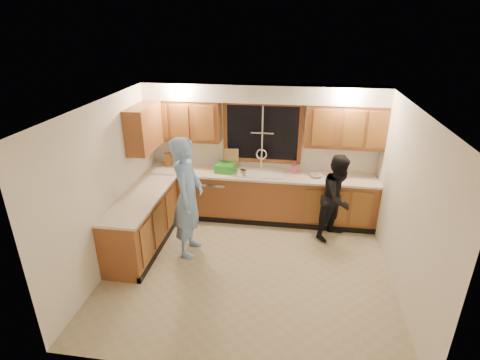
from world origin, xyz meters
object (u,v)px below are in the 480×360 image
at_px(dishwasher, 215,196).
at_px(stove, 128,242).
at_px(sink, 260,176).
at_px(bowl, 316,175).
at_px(man, 188,198).
at_px(dish_crate, 225,168).
at_px(soap_bottle, 294,167).
at_px(woman, 338,197).
at_px(knife_block, 168,159).

distance_m(dishwasher, stove, 2.04).
xyz_separation_m(sink, bowl, (1.01, -0.02, 0.08)).
xyz_separation_m(stove, man, (0.80, 0.54, 0.52)).
height_order(stove, dish_crate, dish_crate).
bearing_deg(dish_crate, soap_bottle, 6.01).
bearing_deg(stove, woman, 23.24).
xyz_separation_m(dish_crate, soap_bottle, (1.25, 0.13, 0.03)).
bearing_deg(soap_bottle, stove, -141.21).
bearing_deg(soap_bottle, man, -139.08).
bearing_deg(sink, dish_crate, -178.72).
xyz_separation_m(sink, woman, (1.37, -0.46, -0.11)).
relative_size(man, knife_block, 8.12).
relative_size(woman, bowl, 7.12).
distance_m(stove, soap_bottle, 3.15).
bearing_deg(woman, dish_crate, 117.96).
distance_m(man, bowl, 2.37).
bearing_deg(knife_block, dishwasher, -19.55).
relative_size(stove, bowl, 4.26).
xyz_separation_m(soap_bottle, bowl, (0.39, -0.14, -0.08)).
relative_size(knife_block, dish_crate, 0.72).
relative_size(woman, knife_block, 6.28).
height_order(man, soap_bottle, man).
distance_m(dishwasher, soap_bottle, 1.60).
relative_size(stove, knife_block, 3.76).
bearing_deg(stove, dishwasher, 62.31).
bearing_deg(knife_block, man, -70.65).
bearing_deg(man, stove, 123.47).
bearing_deg(sink, stove, -134.61).
distance_m(knife_block, bowl, 2.80).
height_order(man, dish_crate, man).
height_order(knife_block, bowl, knife_block).
relative_size(woman, dish_crate, 4.52).
distance_m(sink, dishwasher, 0.96).
relative_size(knife_block, soap_bottle, 1.13).
xyz_separation_m(sink, dishwasher, (-0.85, -0.01, -0.45)).
bearing_deg(dish_crate, man, -105.82).
bearing_deg(man, soap_bottle, -49.71).
relative_size(dishwasher, woman, 0.55).
bearing_deg(dishwasher, knife_block, 169.93).
bearing_deg(dish_crate, dishwasher, -179.90).
bearing_deg(sink, bowl, -1.09).
bearing_deg(soap_bottle, dishwasher, -174.84).
relative_size(man, woman, 1.29).
distance_m(stove, woman, 3.46).
relative_size(stove, man, 0.46).
distance_m(man, dish_crate, 1.32).
relative_size(dishwasher, dish_crate, 2.47).
distance_m(woman, dish_crate, 2.07).
bearing_deg(sink, man, -127.90).
relative_size(stove, woman, 0.60).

